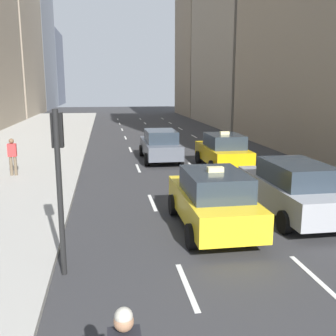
{
  "coord_description": "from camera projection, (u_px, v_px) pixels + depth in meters",
  "views": [
    {
      "loc": [
        -1.76,
        0.72,
        4.05
      ],
      "look_at": [
        0.39,
        14.17,
        1.2
      ],
      "focal_mm": 42.0,
      "sensor_mm": 36.0,
      "label": 1
    }
  ],
  "objects": [
    {
      "name": "lane_markings",
      "position": [
        181.0,
        156.0,
        23.03
      ],
      "size": [
        5.72,
        56.0,
        0.01
      ],
      "color": "white",
      "rests_on": "ground"
    },
    {
      "name": "traffic_light_pole",
      "position": [
        59.0,
        166.0,
        8.23
      ],
      "size": [
        0.24,
        0.42,
        3.6
      ],
      "color": "black",
      "rests_on": "ground"
    },
    {
      "name": "taxi_lead",
      "position": [
        213.0,
        200.0,
        11.19
      ],
      "size": [
        2.02,
        4.4,
        1.87
      ],
      "color": "yellow",
      "rests_on": "ground"
    },
    {
      "name": "sedan_silver_behind",
      "position": [
        292.0,
        188.0,
        12.37
      ],
      "size": [
        2.02,
        4.9,
        1.76
      ],
      "color": "#9EA0A5",
      "rests_on": "ground"
    },
    {
      "name": "sedan_black_near",
      "position": [
        160.0,
        145.0,
        21.59
      ],
      "size": [
        2.02,
        4.67,
        1.71
      ],
      "color": "#565B66",
      "rests_on": "ground"
    },
    {
      "name": "sidewalk_left",
      "position": [
        24.0,
        149.0,
        25.4
      ],
      "size": [
        8.0,
        66.0,
        0.15
      ],
      "primitive_type": "cube",
      "color": "#ADAAA3",
      "rests_on": "ground"
    },
    {
      "name": "pedestrian_far_walking",
      "position": [
        12.0,
        155.0,
        17.31
      ],
      "size": [
        0.36,
        0.22,
        1.65
      ],
      "color": "brown",
      "rests_on": "sidewalk_left"
    },
    {
      "name": "taxi_second",
      "position": [
        223.0,
        151.0,
        19.57
      ],
      "size": [
        2.02,
        4.4,
        1.87
      ],
      "color": "yellow",
      "rests_on": "ground"
    }
  ]
}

